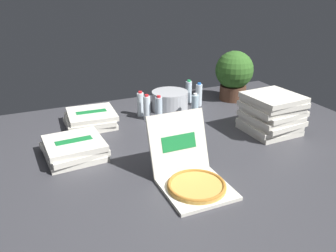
{
  "coord_description": "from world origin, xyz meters",
  "views": [
    {
      "loc": [
        -0.94,
        -1.95,
        1.1
      ],
      "look_at": [
        -0.04,
        0.1,
        0.14
      ],
      "focal_mm": 36.87,
      "sensor_mm": 36.0,
      "label": 1
    }
  ],
  "objects_px": {
    "water_bottle_1": "(140,104)",
    "pizza_stack_center_far": "(272,113)",
    "pizza_stack_center_near": "(90,119)",
    "water_bottle_3": "(147,108)",
    "open_pizza_box": "(192,175)",
    "pizza_stack_right_far": "(74,149)",
    "ice_bucket": "(170,100)",
    "water_bottle_4": "(189,92)",
    "water_bottle_0": "(159,109)",
    "water_bottle_2": "(195,106)",
    "water_bottle_5": "(199,95)",
    "potted_plant": "(234,74)"
  },
  "relations": [
    {
      "from": "pizza_stack_right_far",
      "to": "water_bottle_5",
      "type": "relative_size",
      "value": 1.9
    },
    {
      "from": "pizza_stack_center_far",
      "to": "water_bottle_1",
      "type": "height_order",
      "value": "pizza_stack_center_far"
    },
    {
      "from": "pizza_stack_right_far",
      "to": "water_bottle_5",
      "type": "height_order",
      "value": "water_bottle_5"
    },
    {
      "from": "pizza_stack_center_near",
      "to": "water_bottle_3",
      "type": "height_order",
      "value": "water_bottle_3"
    },
    {
      "from": "pizza_stack_center_far",
      "to": "water_bottle_0",
      "type": "distance_m",
      "value": 0.9
    },
    {
      "from": "water_bottle_3",
      "to": "water_bottle_4",
      "type": "height_order",
      "value": "same"
    },
    {
      "from": "pizza_stack_center_far",
      "to": "open_pizza_box",
      "type": "bearing_deg",
      "value": -154.75
    },
    {
      "from": "water_bottle_0",
      "to": "pizza_stack_right_far",
      "type": "bearing_deg",
      "value": -154.62
    },
    {
      "from": "water_bottle_2",
      "to": "water_bottle_5",
      "type": "height_order",
      "value": "same"
    },
    {
      "from": "water_bottle_4",
      "to": "pizza_stack_right_far",
      "type": "bearing_deg",
      "value": -150.34
    },
    {
      "from": "pizza_stack_right_far",
      "to": "water_bottle_0",
      "type": "xyz_separation_m",
      "value": [
        0.76,
        0.36,
        0.05
      ]
    },
    {
      "from": "open_pizza_box",
      "to": "water_bottle_0",
      "type": "distance_m",
      "value": 1.01
    },
    {
      "from": "water_bottle_5",
      "to": "water_bottle_4",
      "type": "bearing_deg",
      "value": 108.85
    },
    {
      "from": "open_pizza_box",
      "to": "pizza_stack_right_far",
      "type": "xyz_separation_m",
      "value": [
        -0.55,
        0.63,
        -0.01
      ]
    },
    {
      "from": "pizza_stack_right_far",
      "to": "open_pizza_box",
      "type": "bearing_deg",
      "value": -48.62
    },
    {
      "from": "pizza_stack_right_far",
      "to": "water_bottle_4",
      "type": "distance_m",
      "value": 1.38
    },
    {
      "from": "open_pizza_box",
      "to": "water_bottle_5",
      "type": "xyz_separation_m",
      "value": [
        0.69,
        1.18,
        0.04
      ]
    },
    {
      "from": "pizza_stack_center_far",
      "to": "water_bottle_2",
      "type": "height_order",
      "value": "pizza_stack_center_far"
    },
    {
      "from": "ice_bucket",
      "to": "water_bottle_0",
      "type": "distance_m",
      "value": 0.29
    },
    {
      "from": "pizza_stack_right_far",
      "to": "water_bottle_1",
      "type": "height_order",
      "value": "water_bottle_1"
    },
    {
      "from": "pizza_stack_center_far",
      "to": "water_bottle_1",
      "type": "xyz_separation_m",
      "value": [
        -0.8,
        0.73,
        -0.05
      ]
    },
    {
      "from": "water_bottle_0",
      "to": "water_bottle_3",
      "type": "bearing_deg",
      "value": 140.67
    },
    {
      "from": "potted_plant",
      "to": "open_pizza_box",
      "type": "bearing_deg",
      "value": -131.72
    },
    {
      "from": "ice_bucket",
      "to": "water_bottle_4",
      "type": "distance_m",
      "value": 0.27
    },
    {
      "from": "pizza_stack_center_far",
      "to": "water_bottle_2",
      "type": "bearing_deg",
      "value": 129.0
    },
    {
      "from": "open_pizza_box",
      "to": "water_bottle_1",
      "type": "xyz_separation_m",
      "value": [
        0.1,
        1.16,
        0.04
      ]
    },
    {
      "from": "pizza_stack_center_near",
      "to": "water_bottle_2",
      "type": "bearing_deg",
      "value": -12.84
    },
    {
      "from": "pizza_stack_center_far",
      "to": "ice_bucket",
      "type": "distance_m",
      "value": 0.93
    },
    {
      "from": "water_bottle_2",
      "to": "water_bottle_0",
      "type": "bearing_deg",
      "value": 167.31
    },
    {
      "from": "water_bottle_1",
      "to": "pizza_stack_center_far",
      "type": "bearing_deg",
      "value": -42.45
    },
    {
      "from": "open_pizza_box",
      "to": "pizza_stack_center_far",
      "type": "xyz_separation_m",
      "value": [
        0.9,
        0.43,
        0.08
      ]
    },
    {
      "from": "pizza_stack_right_far",
      "to": "water_bottle_2",
      "type": "xyz_separation_m",
      "value": [
        1.06,
        0.29,
        0.05
      ]
    },
    {
      "from": "ice_bucket",
      "to": "water_bottle_0",
      "type": "xyz_separation_m",
      "value": [
        -0.2,
        -0.21,
        0.02
      ]
    },
    {
      "from": "water_bottle_1",
      "to": "water_bottle_4",
      "type": "relative_size",
      "value": 1.0
    },
    {
      "from": "pizza_stack_center_near",
      "to": "water_bottle_3",
      "type": "distance_m",
      "value": 0.47
    },
    {
      "from": "ice_bucket",
      "to": "water_bottle_1",
      "type": "bearing_deg",
      "value": -172.0
    },
    {
      "from": "water_bottle_3",
      "to": "potted_plant",
      "type": "distance_m",
      "value": 0.98
    },
    {
      "from": "open_pizza_box",
      "to": "water_bottle_2",
      "type": "bearing_deg",
      "value": 61.19
    },
    {
      "from": "water_bottle_2",
      "to": "water_bottle_4",
      "type": "bearing_deg",
      "value": 70.45
    },
    {
      "from": "pizza_stack_right_far",
      "to": "potted_plant",
      "type": "distance_m",
      "value": 1.74
    },
    {
      "from": "open_pizza_box",
      "to": "pizza_stack_center_far",
      "type": "height_order",
      "value": "open_pizza_box"
    },
    {
      "from": "water_bottle_2",
      "to": "water_bottle_5",
      "type": "xyz_separation_m",
      "value": [
        0.18,
        0.27,
        0.0
      ]
    },
    {
      "from": "potted_plant",
      "to": "water_bottle_0",
      "type": "bearing_deg",
      "value": -165.71
    },
    {
      "from": "potted_plant",
      "to": "water_bottle_5",
      "type": "bearing_deg",
      "value": -176.27
    },
    {
      "from": "pizza_stack_right_far",
      "to": "ice_bucket",
      "type": "height_order",
      "value": "ice_bucket"
    },
    {
      "from": "water_bottle_0",
      "to": "water_bottle_4",
      "type": "height_order",
      "value": "same"
    },
    {
      "from": "open_pizza_box",
      "to": "pizza_stack_center_near",
      "type": "xyz_separation_m",
      "value": [
        -0.34,
        1.11,
        -0.01
      ]
    },
    {
      "from": "pizza_stack_center_near",
      "to": "potted_plant",
      "type": "bearing_deg",
      "value": 3.92
    },
    {
      "from": "water_bottle_1",
      "to": "water_bottle_2",
      "type": "bearing_deg",
      "value": -30.83
    },
    {
      "from": "pizza_stack_center_near",
      "to": "ice_bucket",
      "type": "bearing_deg",
      "value": 6.77
    }
  ]
}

